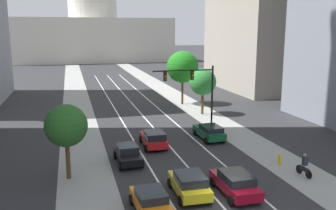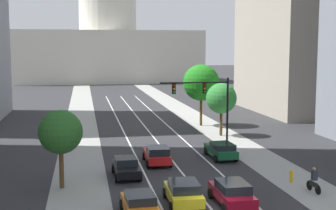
{
  "view_description": "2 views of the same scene",
  "coord_description": "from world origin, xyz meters",
  "px_view_note": "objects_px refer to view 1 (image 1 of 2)",
  "views": [
    {
      "loc": [
        -8.54,
        -18.8,
        10.5
      ],
      "look_at": [
        -0.57,
        11.02,
        4.23
      ],
      "focal_mm": 39.27,
      "sensor_mm": 36.0,
      "label": 1
    },
    {
      "loc": [
        -7.42,
        -25.25,
        9.6
      ],
      "look_at": [
        1.28,
        22.83,
        3.73
      ],
      "focal_mm": 50.3,
      "sensor_mm": 36.0,
      "label": 2
    }
  ],
  "objects_px": {
    "street_tree_mid_right": "(183,67)",
    "street_tree_mid_left": "(66,126)",
    "fire_hydrant": "(280,159)",
    "traffic_signal_mast": "(195,84)",
    "car_black": "(128,154)",
    "car_yellow": "(189,184)",
    "cyclist": "(305,165)",
    "street_tree_far_right": "(203,82)",
    "capitol_building": "(93,22)",
    "car_crimson": "(235,183)",
    "car_orange": "(151,201)",
    "car_green": "(209,132)",
    "car_red": "(154,138)"
  },
  "relations": [
    {
      "from": "car_black",
      "to": "capitol_building",
      "type": "bearing_deg",
      "value": -3.76
    },
    {
      "from": "fire_hydrant",
      "to": "street_tree_far_right",
      "type": "height_order",
      "value": "street_tree_far_right"
    },
    {
      "from": "car_red",
      "to": "street_tree_mid_right",
      "type": "bearing_deg",
      "value": -23.23
    },
    {
      "from": "capitol_building",
      "to": "street_tree_mid_left",
      "type": "distance_m",
      "value": 107.34
    },
    {
      "from": "car_green",
      "to": "car_yellow",
      "type": "xyz_separation_m",
      "value": [
        -5.83,
        -11.42,
        0.02
      ]
    },
    {
      "from": "cyclist",
      "to": "street_tree_mid_left",
      "type": "relative_size",
      "value": 0.32
    },
    {
      "from": "car_green",
      "to": "car_orange",
      "type": "bearing_deg",
      "value": 144.37
    },
    {
      "from": "car_black",
      "to": "street_tree_mid_right",
      "type": "bearing_deg",
      "value": -28.67
    },
    {
      "from": "fire_hydrant",
      "to": "street_tree_mid_left",
      "type": "relative_size",
      "value": 0.17
    },
    {
      "from": "car_orange",
      "to": "fire_hydrant",
      "type": "xyz_separation_m",
      "value": [
        11.63,
        5.11,
        -0.27
      ]
    },
    {
      "from": "street_tree_far_right",
      "to": "car_green",
      "type": "bearing_deg",
      "value": -106.57
    },
    {
      "from": "capitol_building",
      "to": "cyclist",
      "type": "relative_size",
      "value": 30.23
    },
    {
      "from": "car_black",
      "to": "car_orange",
      "type": "bearing_deg",
      "value": 178.65
    },
    {
      "from": "traffic_signal_mast",
      "to": "capitol_building",
      "type": "bearing_deg",
      "value": 92.45
    },
    {
      "from": "car_yellow",
      "to": "street_tree_mid_left",
      "type": "relative_size",
      "value": 0.77
    },
    {
      "from": "capitol_building",
      "to": "car_crimson",
      "type": "xyz_separation_m",
      "value": [
        1.46,
        -112.07,
        -12.48
      ]
    },
    {
      "from": "car_red",
      "to": "car_green",
      "type": "relative_size",
      "value": 1.0
    },
    {
      "from": "street_tree_mid_left",
      "to": "capitol_building",
      "type": "bearing_deg",
      "value": 85.16
    },
    {
      "from": "car_green",
      "to": "fire_hydrant",
      "type": "bearing_deg",
      "value": -162.09
    },
    {
      "from": "car_yellow",
      "to": "street_tree_mid_right",
      "type": "xyz_separation_m",
      "value": [
        8.48,
        29.03,
        4.6
      ]
    },
    {
      "from": "traffic_signal_mast",
      "to": "street_tree_mid_left",
      "type": "height_order",
      "value": "traffic_signal_mast"
    },
    {
      "from": "fire_hydrant",
      "to": "street_tree_mid_left",
      "type": "height_order",
      "value": "street_tree_mid_left"
    },
    {
      "from": "car_orange",
      "to": "capitol_building",
      "type": "bearing_deg",
      "value": -4.97
    },
    {
      "from": "car_orange",
      "to": "street_tree_mid_left",
      "type": "distance_m",
      "value": 8.65
    },
    {
      "from": "capitol_building",
      "to": "car_crimson",
      "type": "relative_size",
      "value": 11.82
    },
    {
      "from": "traffic_signal_mast",
      "to": "cyclist",
      "type": "relative_size",
      "value": 3.98
    },
    {
      "from": "capitol_building",
      "to": "street_tree_mid_left",
      "type": "bearing_deg",
      "value": -94.84
    },
    {
      "from": "car_red",
      "to": "cyclist",
      "type": "distance_m",
      "value": 13.26
    },
    {
      "from": "street_tree_mid_left",
      "to": "traffic_signal_mast",
      "type": "bearing_deg",
      "value": 38.42
    },
    {
      "from": "capitol_building",
      "to": "street_tree_mid_right",
      "type": "relative_size",
      "value": 6.77
    },
    {
      "from": "traffic_signal_mast",
      "to": "fire_hydrant",
      "type": "bearing_deg",
      "value": -75.2
    },
    {
      "from": "street_tree_mid_right",
      "to": "street_tree_mid_left",
      "type": "relative_size",
      "value": 1.41
    },
    {
      "from": "car_red",
      "to": "car_crimson",
      "type": "distance_m",
      "value": 11.47
    },
    {
      "from": "car_orange",
      "to": "street_tree_mid_left",
      "type": "bearing_deg",
      "value": 32.5
    },
    {
      "from": "car_red",
      "to": "car_yellow",
      "type": "height_order",
      "value": "car_red"
    },
    {
      "from": "capitol_building",
      "to": "fire_hydrant",
      "type": "xyz_separation_m",
      "value": [
        7.26,
        -108.02,
        -12.81
      ]
    },
    {
      "from": "street_tree_mid_left",
      "to": "car_yellow",
      "type": "bearing_deg",
      "value": -32.83
    },
    {
      "from": "cyclist",
      "to": "street_tree_far_right",
      "type": "bearing_deg",
      "value": -4.18
    },
    {
      "from": "car_crimson",
      "to": "street_tree_far_right",
      "type": "xyz_separation_m",
      "value": [
        6.07,
        22.66,
        3.35
      ]
    },
    {
      "from": "car_green",
      "to": "street_tree_mid_left",
      "type": "relative_size",
      "value": 0.8
    },
    {
      "from": "capitol_building",
      "to": "car_orange",
      "type": "relative_size",
      "value": 12.32
    },
    {
      "from": "car_green",
      "to": "traffic_signal_mast",
      "type": "bearing_deg",
      "value": 1.81
    },
    {
      "from": "capitol_building",
      "to": "traffic_signal_mast",
      "type": "height_order",
      "value": "capitol_building"
    },
    {
      "from": "capitol_building",
      "to": "street_tree_mid_left",
      "type": "height_order",
      "value": "capitol_building"
    },
    {
      "from": "cyclist",
      "to": "street_tree_far_right",
      "type": "distance_m",
      "value": 21.44
    },
    {
      "from": "street_tree_mid_right",
      "to": "street_tree_mid_left",
      "type": "height_order",
      "value": "street_tree_mid_right"
    },
    {
      "from": "car_red",
      "to": "car_green",
      "type": "height_order",
      "value": "car_red"
    },
    {
      "from": "car_black",
      "to": "car_yellow",
      "type": "height_order",
      "value": "car_yellow"
    },
    {
      "from": "fire_hydrant",
      "to": "traffic_signal_mast",
      "type": "bearing_deg",
      "value": 104.8
    },
    {
      "from": "car_crimson",
      "to": "car_yellow",
      "type": "distance_m",
      "value": 2.99
    }
  ]
}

